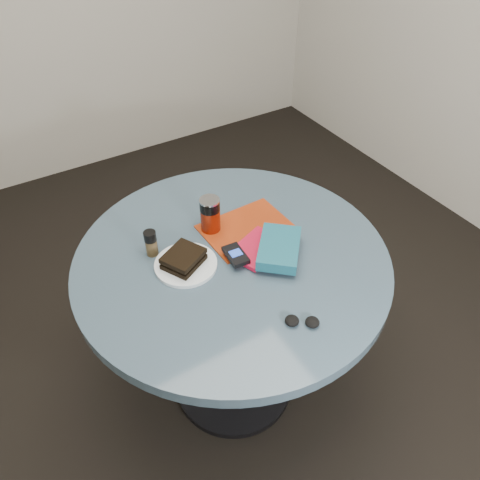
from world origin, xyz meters
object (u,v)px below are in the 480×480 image
red_book (256,248)px  novel (279,248)px  mp3_player (236,255)px  table (232,290)px  headphones (302,321)px  soda_can (210,215)px  magazine (247,229)px  pepper_grinder (151,243)px  plate (186,264)px  sandwich (184,259)px

red_book → novel: novel is taller
novel → mp3_player: (-0.13, 0.05, -0.01)m
table → headphones: 0.38m
soda_can → headphones: soda_can is taller
novel → mp3_player: 0.14m
red_book → soda_can: bearing=92.3°
magazine → headphones: bearing=-103.1°
pepper_grinder → novel: (0.33, -0.22, -0.01)m
plate → headphones: (0.17, -0.37, 0.00)m
red_book → mp3_player: size_ratio=1.76×
pepper_grinder → magazine: size_ratio=0.31×
sandwich → magazine: 0.27m
headphones → plate: bearing=114.9°
table → soda_can: soda_can is taller
table → soda_can: bearing=88.8°
soda_can → headphones: size_ratio=1.25×
table → headphones: headphones is taller
table → mp3_player: mp3_player is taller
pepper_grinder → magazine: bearing=-9.5°
plate → table: bearing=-12.2°
sandwich → pepper_grinder: 0.12m
plate → headphones: size_ratio=1.94×
sandwich → red_book: bearing=-14.0°
plate → pepper_grinder: size_ratio=2.17×
plate → magazine: size_ratio=0.67×
plate → pepper_grinder: bearing=122.1°
plate → novel: bearing=-23.2°
novel → plate: bearing=108.0°
table → soda_can: 0.27m
red_book → novel: bearing=-74.0°
pepper_grinder → magazine: pepper_grinder is taller
table → pepper_grinder: pepper_grinder is taller
headphones → table: bearing=94.1°
novel → sandwich: bearing=108.1°
soda_can → magazine: soda_can is taller
plate → red_book: bearing=-14.0°
plate → headphones: 0.40m
mp3_player → headphones: 0.31m
table → headphones: (0.02, -0.33, 0.17)m
plate → novel: novel is taller
magazine → novel: bearing=-86.9°
magazine → mp3_player: mp3_player is taller
magazine → headphones: (-0.08, -0.42, 0.01)m
plate → pepper_grinder: pepper_grinder is taller
sandwich → mp3_player: size_ratio=1.52×
soda_can → sandwich: bearing=-144.2°
red_book → headphones: 0.32m
plate → soda_can: bearing=37.0°
soda_can → table: bearing=-91.2°
red_book → pepper_grinder: bearing=129.6°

